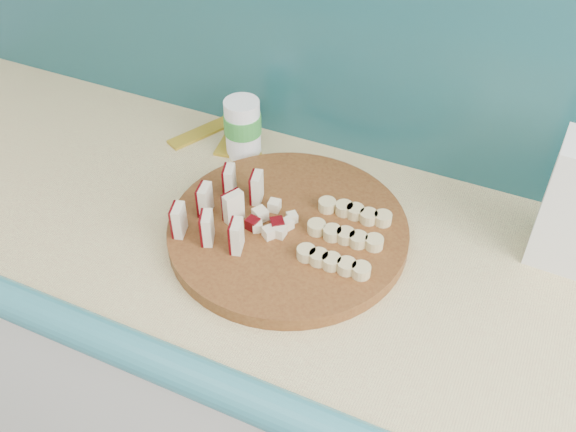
# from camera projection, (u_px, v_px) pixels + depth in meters

# --- Properties ---
(kitchen_counter) EXTENTS (2.20, 0.63, 0.91)m
(kitchen_counter) POSITION_uv_depth(u_px,v_px,m) (370.00, 422.00, 1.33)
(kitchen_counter) COLOR white
(kitchen_counter) RESTS_ON ground
(backsplash) EXTENTS (2.20, 0.02, 0.50)m
(backsplash) POSITION_uv_depth(u_px,v_px,m) (465.00, 52.00, 1.05)
(backsplash) COLOR teal
(backsplash) RESTS_ON kitchen_counter
(cutting_board) EXTENTS (0.43, 0.43, 0.03)m
(cutting_board) POSITION_uv_depth(u_px,v_px,m) (288.00, 230.00, 1.08)
(cutting_board) COLOR #4E2510
(cutting_board) RESTS_ON kitchen_counter
(apple_wedges) EXTENTS (0.12, 0.16, 0.06)m
(apple_wedges) POSITION_uv_depth(u_px,v_px,m) (221.00, 208.00, 1.06)
(apple_wedges) COLOR beige
(apple_wedges) RESTS_ON cutting_board
(apple_chunks) EXTENTS (0.07, 0.06, 0.02)m
(apple_chunks) POSITION_uv_depth(u_px,v_px,m) (274.00, 217.00, 1.07)
(apple_chunks) COLOR beige
(apple_chunks) RESTS_ON cutting_board
(banana_slices) EXTENTS (0.13, 0.16, 0.02)m
(banana_slices) POSITION_uv_depth(u_px,v_px,m) (345.00, 236.00, 1.04)
(banana_slices) COLOR #D2BE80
(banana_slices) RESTS_ON cutting_board
(canister) EXTENTS (0.07, 0.07, 0.12)m
(canister) POSITION_uv_depth(u_px,v_px,m) (243.00, 127.00, 1.22)
(canister) COLOR white
(canister) RESTS_ON kitchen_counter
(banana_peel) EXTENTS (0.22, 0.18, 0.01)m
(banana_peel) POSITION_uv_depth(u_px,v_px,m) (230.00, 137.00, 1.30)
(banana_peel) COLOR gold
(banana_peel) RESTS_ON kitchen_counter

